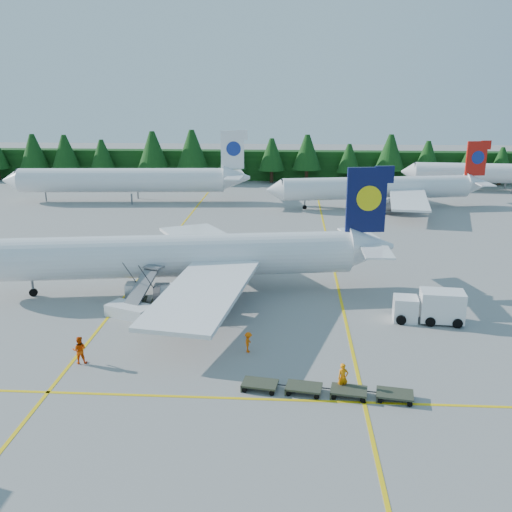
# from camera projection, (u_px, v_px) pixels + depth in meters

# --- Properties ---
(ground) EXTENTS (320.00, 320.00, 0.00)m
(ground) POSITION_uv_depth(u_px,v_px,m) (271.00, 356.00, 41.24)
(ground) COLOR gray
(ground) RESTS_ON ground
(taxi_stripe_a) EXTENTS (0.25, 120.00, 0.01)m
(taxi_stripe_a) POSITION_uv_depth(u_px,v_px,m) (147.00, 268.00, 61.20)
(taxi_stripe_a) COLOR yellow
(taxi_stripe_a) RESTS_ON ground
(taxi_stripe_b) EXTENTS (0.25, 120.00, 0.01)m
(taxi_stripe_b) POSITION_uv_depth(u_px,v_px,m) (334.00, 272.00, 60.02)
(taxi_stripe_b) COLOR yellow
(taxi_stripe_b) RESTS_ON ground
(taxi_stripe_cross) EXTENTS (80.00, 0.25, 0.01)m
(taxi_stripe_cross) POSITION_uv_depth(u_px,v_px,m) (267.00, 399.00, 35.50)
(taxi_stripe_cross) COLOR yellow
(taxi_stripe_cross) RESTS_ON ground
(treeline_hedge) EXTENTS (220.00, 4.00, 6.00)m
(treeline_hedge) POSITION_uv_depth(u_px,v_px,m) (285.00, 165.00, 118.84)
(treeline_hedge) COLOR black
(treeline_hedge) RESTS_ON ground
(airliner_navy) EXTENTS (39.75, 32.48, 11.61)m
(airliner_navy) POSITION_uv_depth(u_px,v_px,m) (164.00, 257.00, 53.11)
(airliner_navy) COLOR silver
(airliner_navy) RESTS_ON ground
(airliner_red) EXTENTS (35.50, 28.96, 10.39)m
(airliner_red) POSITION_uv_depth(u_px,v_px,m) (372.00, 188.00, 91.06)
(airliner_red) COLOR silver
(airliner_red) RESTS_ON ground
(airliner_far_left) EXTENTS (40.60, 6.68, 11.80)m
(airliner_far_left) POSITION_uv_depth(u_px,v_px,m) (115.00, 180.00, 95.77)
(airliner_far_left) COLOR silver
(airliner_far_left) RESTS_ON ground
(airliner_far_right) EXTENTS (36.56, 6.31, 10.63)m
(airliner_far_right) POSITION_uv_depth(u_px,v_px,m) (495.00, 173.00, 105.96)
(airliner_far_right) COLOR silver
(airliner_far_right) RESTS_ON ground
(airstairs) EXTENTS (4.53, 5.86, 3.46)m
(airstairs) POSITION_uv_depth(u_px,v_px,m) (132.00, 307.00, 48.46)
(airstairs) COLOR silver
(airstairs) RESTS_ON ground
(service_truck) EXTENTS (5.76, 2.52, 2.70)m
(service_truck) POSITION_uv_depth(u_px,v_px,m) (429.00, 306.00, 46.94)
(service_truck) COLOR white
(service_truck) RESTS_ON ground
(dolly_train) EXTENTS (10.89, 2.52, 0.13)m
(dolly_train) POSITION_uv_depth(u_px,v_px,m) (326.00, 388.00, 35.97)
(dolly_train) COLOR #343929
(dolly_train) RESTS_ON ground
(uld_pair) EXTENTS (4.76, 1.99, 1.57)m
(uld_pair) POSITION_uv_depth(u_px,v_px,m) (148.00, 293.00, 50.82)
(uld_pair) COLOR #343929
(uld_pair) RESTS_ON ground
(crew_a) EXTENTS (0.80, 0.63, 1.91)m
(crew_a) POSITION_uv_depth(u_px,v_px,m) (343.00, 378.00, 36.20)
(crew_a) COLOR orange
(crew_a) RESTS_ON ground
(crew_b) EXTENTS (1.10, 0.92, 2.00)m
(crew_b) POSITION_uv_depth(u_px,v_px,m) (79.00, 350.00, 39.91)
(crew_b) COLOR #E04304
(crew_b) RESTS_ON ground
(crew_c) EXTENTS (0.53, 0.70, 1.56)m
(crew_c) POSITION_uv_depth(u_px,v_px,m) (248.00, 342.00, 41.63)
(crew_c) COLOR #F55A05
(crew_c) RESTS_ON ground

